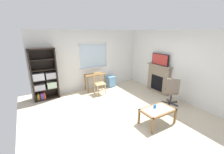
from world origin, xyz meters
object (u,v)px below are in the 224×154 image
at_px(fireplace, 159,79).
at_px(tv, 160,59).
at_px(bookshelf, 44,78).
at_px(desk_under_window, 95,77).
at_px(wooden_chair, 99,83).
at_px(coffee_table, 158,111).
at_px(plastic_drawer_unit, 111,81).
at_px(office_chair, 172,90).
at_px(sippy_cup, 155,106).

distance_m(fireplace, tv, 0.82).
bearing_deg(bookshelf, desk_under_window, -3.20).
relative_size(wooden_chair, tv, 1.09).
relative_size(wooden_chair, coffee_table, 0.97).
bearing_deg(tv, desk_under_window, 144.17).
distance_m(bookshelf, coffee_table, 4.18).
distance_m(bookshelf, wooden_chair, 2.11).
bearing_deg(bookshelf, plastic_drawer_unit, -1.26).
height_order(bookshelf, plastic_drawer_unit, bookshelf).
bearing_deg(office_chair, desk_under_window, 122.36).
bearing_deg(coffee_table, sippy_cup, 89.25).
distance_m(wooden_chair, coffee_table, 2.77).
bearing_deg(desk_under_window, office_chair, -57.64).
xyz_separation_m(fireplace, coffee_table, (-1.78, -1.65, -0.22)).
relative_size(bookshelf, sippy_cup, 21.63).
height_order(plastic_drawer_unit, sippy_cup, sippy_cup).
bearing_deg(bookshelf, wooden_chair, -17.54).
xyz_separation_m(desk_under_window, sippy_cup, (0.44, -3.13, -0.11)).
height_order(fireplace, sippy_cup, fireplace).
bearing_deg(wooden_chair, sippy_cup, -79.68).
xyz_separation_m(tv, coffee_table, (-1.77, -1.65, -1.04)).
xyz_separation_m(plastic_drawer_unit, sippy_cup, (-0.39, -3.18, 0.24)).
bearing_deg(fireplace, wooden_chair, 154.49).
distance_m(plastic_drawer_unit, coffee_table, 3.31).
bearing_deg(fireplace, sippy_cup, -139.25).
height_order(desk_under_window, sippy_cup, desk_under_window).
xyz_separation_m(desk_under_window, coffee_table, (0.44, -3.24, -0.22)).
relative_size(desk_under_window, plastic_drawer_unit, 1.87).
distance_m(bookshelf, desk_under_window, 2.04).
xyz_separation_m(desk_under_window, tv, (2.20, -1.59, 0.82)).
xyz_separation_m(bookshelf, tv, (4.22, -1.70, 0.57)).
xyz_separation_m(plastic_drawer_unit, coffee_table, (-0.39, -3.29, 0.13)).
distance_m(office_chair, sippy_cup, 1.34).
bearing_deg(tv, coffee_table, -136.99).
height_order(desk_under_window, tv, tv).
bearing_deg(fireplace, coffee_table, -137.28).
xyz_separation_m(bookshelf, coffee_table, (2.46, -3.35, -0.47)).
relative_size(wooden_chair, fireplace, 0.76).
relative_size(desk_under_window, tv, 1.10).
relative_size(bookshelf, wooden_chair, 2.16).
xyz_separation_m(bookshelf, fireplace, (4.24, -1.70, -0.25)).
distance_m(office_chair, coffee_table, 1.39).
distance_m(desk_under_window, wooden_chair, 0.53).
distance_m(wooden_chair, plastic_drawer_unit, 1.05).
bearing_deg(office_chair, wooden_chair, 128.65).
bearing_deg(wooden_chair, tv, -25.69).
distance_m(desk_under_window, office_chair, 3.19).
bearing_deg(wooden_chair, fireplace, -25.51).
bearing_deg(coffee_table, plastic_drawer_unit, 83.29).
relative_size(desk_under_window, sippy_cup, 10.07).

